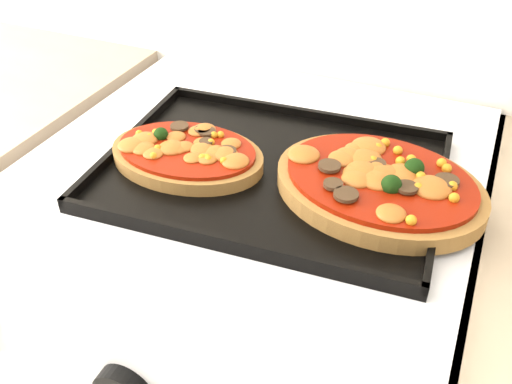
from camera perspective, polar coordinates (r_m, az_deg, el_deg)
The scene contains 5 objects.
stove at distance 1.08m, azimuth -0.25°, elevation -17.67°, with size 0.60×0.60×0.91m, color white.
control_panel at distance 0.60m, azimuth -13.02°, elevation -17.03°, with size 0.60×0.02×0.09m, color white.
baking_tray at distance 0.73m, azimuth 1.58°, elevation 2.26°, with size 0.42×0.31×0.02m, color black.
pizza_left at distance 0.74m, azimuth -6.92°, elevation 3.92°, with size 0.21×0.14×0.03m, color olive, non-canonical shape.
pizza_right at distance 0.69m, azimuth 12.22°, elevation 0.93°, with size 0.26×0.20×0.04m, color olive, non-canonical shape.
Camera 1 is at (0.29, 1.12, 1.33)m, focal length 40.00 mm.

